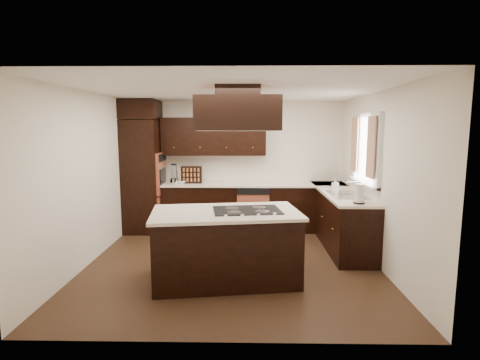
# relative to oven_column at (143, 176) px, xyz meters

# --- Properties ---
(floor) EXTENTS (4.20, 4.20, 0.02)m
(floor) POSITION_rel_oven_column_xyz_m (1.78, -1.71, -1.07)
(floor) COLOR #52341F
(floor) RESTS_ON ground
(ceiling) EXTENTS (4.20, 4.20, 0.02)m
(ceiling) POSITION_rel_oven_column_xyz_m (1.78, -1.71, 1.45)
(ceiling) COLOR white
(ceiling) RESTS_ON ground
(wall_back) EXTENTS (4.20, 0.02, 2.50)m
(wall_back) POSITION_rel_oven_column_xyz_m (1.78, 0.40, 0.19)
(wall_back) COLOR white
(wall_back) RESTS_ON ground
(wall_front) EXTENTS (4.20, 0.02, 2.50)m
(wall_front) POSITION_rel_oven_column_xyz_m (1.78, -3.81, 0.19)
(wall_front) COLOR white
(wall_front) RESTS_ON ground
(wall_left) EXTENTS (0.02, 4.20, 2.50)m
(wall_left) POSITION_rel_oven_column_xyz_m (-0.33, -1.71, 0.19)
(wall_left) COLOR white
(wall_left) RESTS_ON ground
(wall_right) EXTENTS (0.02, 4.20, 2.50)m
(wall_right) POSITION_rel_oven_column_xyz_m (3.88, -1.71, 0.19)
(wall_right) COLOR white
(wall_right) RESTS_ON ground
(oven_column) EXTENTS (0.65, 0.75, 2.12)m
(oven_column) POSITION_rel_oven_column_xyz_m (0.00, 0.00, 0.00)
(oven_column) COLOR black
(oven_column) RESTS_ON floor
(wall_oven_face) EXTENTS (0.05, 0.62, 0.78)m
(wall_oven_face) POSITION_rel_oven_column_xyz_m (0.35, 0.00, 0.06)
(wall_oven_face) COLOR #BC573B
(wall_oven_face) RESTS_ON oven_column
(base_cabinets_back) EXTENTS (2.93, 0.60, 0.88)m
(base_cabinets_back) POSITION_rel_oven_column_xyz_m (1.81, 0.09, -0.62)
(base_cabinets_back) COLOR black
(base_cabinets_back) RESTS_ON floor
(base_cabinets_right) EXTENTS (0.60, 2.40, 0.88)m
(base_cabinets_right) POSITION_rel_oven_column_xyz_m (3.58, -0.80, -0.62)
(base_cabinets_right) COLOR black
(base_cabinets_right) RESTS_ON floor
(countertop_back) EXTENTS (2.93, 0.63, 0.04)m
(countertop_back) POSITION_rel_oven_column_xyz_m (1.81, 0.08, -0.16)
(countertop_back) COLOR white
(countertop_back) RESTS_ON base_cabinets_back
(countertop_right) EXTENTS (0.63, 2.40, 0.04)m
(countertop_right) POSITION_rel_oven_column_xyz_m (3.56, -0.80, -0.16)
(countertop_right) COLOR white
(countertop_right) RESTS_ON base_cabinets_right
(upper_cabinets) EXTENTS (2.00, 0.34, 0.72)m
(upper_cabinets) POSITION_rel_oven_column_xyz_m (1.34, 0.23, 0.75)
(upper_cabinets) COLOR black
(upper_cabinets) RESTS_ON wall_back
(dishwasher_front) EXTENTS (0.60, 0.05, 0.72)m
(dishwasher_front) POSITION_rel_oven_column_xyz_m (2.10, -0.20, -0.66)
(dishwasher_front) COLOR #BC573B
(dishwasher_front) RESTS_ON floor
(window_frame) EXTENTS (0.06, 1.32, 1.12)m
(window_frame) POSITION_rel_oven_column_xyz_m (3.85, -1.16, 0.59)
(window_frame) COLOR silver
(window_frame) RESTS_ON wall_right
(window_pane) EXTENTS (0.00, 1.20, 1.00)m
(window_pane) POSITION_rel_oven_column_xyz_m (3.87, -1.16, 0.59)
(window_pane) COLOR white
(window_pane) RESTS_ON wall_right
(curtain_left) EXTENTS (0.02, 0.34, 0.90)m
(curtain_left) POSITION_rel_oven_column_xyz_m (3.79, -1.57, 0.64)
(curtain_left) COLOR beige
(curtain_left) RESTS_ON wall_right
(curtain_right) EXTENTS (0.02, 0.34, 0.90)m
(curtain_right) POSITION_rel_oven_column_xyz_m (3.79, -0.74, 0.64)
(curtain_right) COLOR beige
(curtain_right) RESTS_ON wall_right
(sink_rim) EXTENTS (0.52, 0.84, 0.01)m
(sink_rim) POSITION_rel_oven_column_xyz_m (3.58, -1.16, -0.14)
(sink_rim) COLOR silver
(sink_rim) RESTS_ON countertop_right
(island) EXTENTS (1.94, 1.24, 0.88)m
(island) POSITION_rel_oven_column_xyz_m (1.71, -2.34, -0.62)
(island) COLOR black
(island) RESTS_ON floor
(island_top) EXTENTS (2.01, 1.31, 0.04)m
(island_top) POSITION_rel_oven_column_xyz_m (1.71, -2.34, -0.16)
(island_top) COLOR white
(island_top) RESTS_ON island
(cooktop) EXTENTS (0.93, 0.69, 0.01)m
(cooktop) POSITION_rel_oven_column_xyz_m (1.99, -2.30, -0.13)
(cooktop) COLOR black
(cooktop) RESTS_ON island_top
(range_hood) EXTENTS (1.05, 0.72, 0.42)m
(range_hood) POSITION_rel_oven_column_xyz_m (1.88, -2.25, 1.10)
(range_hood) COLOR black
(range_hood) RESTS_ON ceiling
(hood_duct) EXTENTS (0.55, 0.50, 0.13)m
(hood_duct) POSITION_rel_oven_column_xyz_m (1.88, -2.25, 1.38)
(hood_duct) COLOR black
(hood_duct) RESTS_ON ceiling
(blender_base) EXTENTS (0.15, 0.15, 0.10)m
(blender_base) POSITION_rel_oven_column_xyz_m (0.60, -0.01, -0.09)
(blender_base) COLOR silver
(blender_base) RESTS_ON countertop_back
(blender_pitcher) EXTENTS (0.13, 0.13, 0.26)m
(blender_pitcher) POSITION_rel_oven_column_xyz_m (0.60, -0.01, 0.09)
(blender_pitcher) COLOR silver
(blender_pitcher) RESTS_ON blender_base
(spice_rack) EXTENTS (0.40, 0.12, 0.33)m
(spice_rack) POSITION_rel_oven_column_xyz_m (0.92, 0.06, 0.02)
(spice_rack) COLOR black
(spice_rack) RESTS_ON countertop_back
(mixing_bowl) EXTENTS (0.24, 0.24, 0.06)m
(mixing_bowl) POSITION_rel_oven_column_xyz_m (0.72, 0.06, -0.11)
(mixing_bowl) COLOR silver
(mixing_bowl) RESTS_ON countertop_back
(soap_bottle) EXTENTS (0.12, 0.12, 0.20)m
(soap_bottle) POSITION_rel_oven_column_xyz_m (3.49, -0.73, -0.04)
(soap_bottle) COLOR silver
(soap_bottle) RESTS_ON countertop_right
(paper_towel) EXTENTS (0.17, 0.17, 0.28)m
(paper_towel) POSITION_rel_oven_column_xyz_m (3.57, -1.83, 0.00)
(paper_towel) COLOR silver
(paper_towel) RESTS_ON countertop_right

